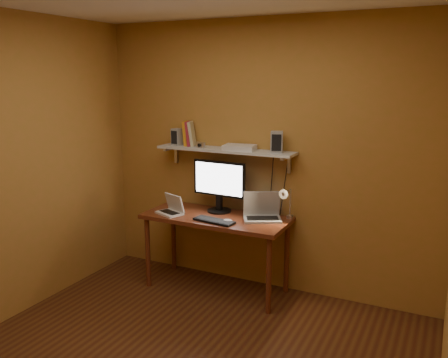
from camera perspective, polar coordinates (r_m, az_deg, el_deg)
The scene contains 14 objects.
room at distance 3.17m, azimuth -5.85°, elevation -1.72°, with size 3.44×3.24×2.64m.
desk at distance 4.58m, azimuth -0.96°, elevation -5.48°, with size 1.40×0.60×0.75m.
wall_shelf at distance 4.59m, azimuth 0.12°, elevation 3.47°, with size 1.40×0.25×0.21m.
monitor at distance 4.63m, azimuth -0.59°, elevation -0.56°, with size 0.56×0.25×0.51m.
laptop at distance 4.46m, azimuth 4.60°, elevation -3.96°, with size 0.42×0.38×0.26m.
netbook at distance 4.64m, azimuth -6.30°, elevation -3.53°, with size 0.30×0.26×0.19m.
keyboard at distance 4.37m, azimuth -1.20°, elevation -5.05°, with size 0.40×0.13×0.02m, color black.
mouse at distance 4.35m, azimuth 0.47°, elevation -5.05°, with size 0.09×0.06×0.03m, color silver.
desk_lamp at distance 4.37m, azimuth 7.53°, elevation -2.47°, with size 0.09×0.23×0.38m.
speaker_left at distance 4.83m, azimuth -5.63°, elevation 5.06°, with size 0.09×0.09×0.17m, color #94979C.
speaker_right at distance 4.38m, azimuth 6.36°, elevation 4.46°, with size 0.11×0.11×0.19m, color #94979C.
books at distance 4.79m, azimuth -4.24°, elevation 5.47°, with size 0.17×0.18×0.25m.
shelf_camera at distance 4.63m, azimuth -2.84°, elevation 4.10°, with size 0.10×0.06×0.06m.
router at distance 4.51m, azimuth 1.90°, elevation 3.82°, with size 0.30×0.20×0.05m, color silver.
Camera 1 is at (1.64, -2.60, 2.07)m, focal length 38.00 mm.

